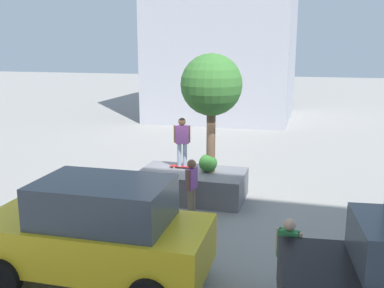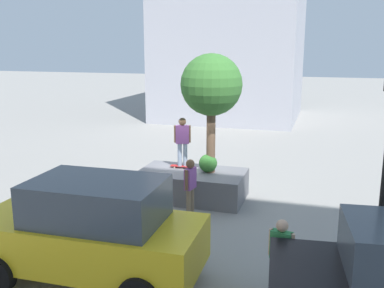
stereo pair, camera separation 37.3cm
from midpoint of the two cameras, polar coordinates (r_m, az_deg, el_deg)
The scene contains 9 objects.
ground_plane at distance 14.57m, azimuth -1.46°, elevation -6.72°, with size 120.00×120.00×0.00m, color gray.
planter_ledge at distance 14.23m, azimuth -0.75°, elevation -5.30°, with size 3.37×1.91×0.89m, color slate.
plaza_tree at distance 13.55m, azimuth 1.74°, elevation 7.52°, with size 1.90×1.90×3.72m.
boxwood_shrub at distance 13.96m, azimuth 1.33°, elevation -2.50°, with size 0.58×0.58×0.58m, color #2D6628.
skateboard at distance 14.47m, azimuth -2.02°, elevation -2.92°, with size 0.81×0.24×0.07m.
skateboarder at distance 14.25m, azimuth -2.04°, elevation 0.72°, with size 0.52×0.30×1.60m.
taxi_cab at distance 9.40m, azimuth -13.32°, elevation -10.96°, with size 4.78×2.32×2.20m.
bystander_watching at distance 9.04m, azimuth 11.20°, elevation -13.35°, with size 0.51×0.28×1.56m.
passerby_with_bag at distance 12.72m, azimuth -0.90°, elevation -5.08°, with size 0.26×0.56×1.66m.
Camera 1 is at (-3.86, 13.20, 4.82)m, focal length 41.13 mm.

